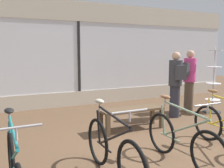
# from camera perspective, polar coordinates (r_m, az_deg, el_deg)

# --- Properties ---
(ground_plane) EXTENTS (24.00, 24.00, 0.00)m
(ground_plane) POSITION_cam_1_polar(r_m,az_deg,el_deg) (4.49, 10.16, -14.76)
(ground_plane) COLOR brown
(shop_back_wall) EXTENTS (12.00, 0.08, 3.20)m
(shop_back_wall) POSITION_cam_1_polar(r_m,az_deg,el_deg) (7.83, -7.64, 7.01)
(shop_back_wall) COLOR beige
(shop_back_wall) RESTS_ON ground_plane
(bicycle_left) EXTENTS (0.46, 1.70, 1.03)m
(bicycle_left) POSITION_cam_1_polar(r_m,az_deg,el_deg) (3.41, -0.01, -14.99)
(bicycle_left) COLOR black
(bicycle_left) RESTS_ON ground_plane
(bicycle_center) EXTENTS (0.46, 1.69, 1.02)m
(bicycle_center) POSITION_cam_1_polar(r_m,az_deg,el_deg) (3.95, 15.61, -12.22)
(bicycle_center) COLOR black
(bicycle_center) RESTS_ON ground_plane
(accessory_rack) EXTENTS (0.48, 0.48, 1.82)m
(accessory_rack) POSITION_cam_1_polar(r_m,az_deg,el_deg) (7.46, 22.14, -0.37)
(accessory_rack) COLOR #333333
(accessory_rack) RESTS_ON ground_plane
(display_bench) EXTENTS (1.40, 0.44, 0.47)m
(display_bench) POSITION_cam_1_polar(r_m,az_deg,el_deg) (5.43, 4.59, -6.44)
(display_bench) COLOR brown
(display_bench) RESTS_ON ground_plane
(customer_near_rack) EXTENTS (0.53, 0.41, 1.72)m
(customer_near_rack) POSITION_cam_1_polar(r_m,az_deg,el_deg) (7.36, 17.20, 1.19)
(customer_near_rack) COLOR brown
(customer_near_rack) RESTS_ON ground_plane
(customer_by_window) EXTENTS (0.38, 0.52, 1.68)m
(customer_by_window) POSITION_cam_1_polar(r_m,az_deg,el_deg) (6.57, 14.35, 0.37)
(customer_by_window) COLOR #2D2D38
(customer_by_window) RESTS_ON ground_plane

